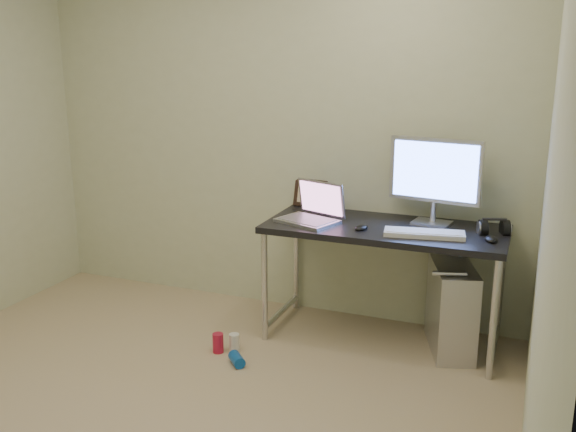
# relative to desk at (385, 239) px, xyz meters

# --- Properties ---
(floor) EXTENTS (3.50, 3.50, 0.00)m
(floor) POSITION_rel_desk_xyz_m (-0.87, -1.43, -0.66)
(floor) COLOR tan
(floor) RESTS_ON ground
(wall_back) EXTENTS (3.50, 0.02, 2.50)m
(wall_back) POSITION_rel_desk_xyz_m (-0.87, 0.32, 0.59)
(wall_back) COLOR beige
(wall_back) RESTS_ON ground
(wall_right) EXTENTS (0.02, 3.50, 2.50)m
(wall_right) POSITION_rel_desk_xyz_m (0.88, -1.43, 0.59)
(wall_right) COLOR beige
(wall_right) RESTS_ON ground
(desk) EXTENTS (1.45, 0.64, 0.75)m
(desk) POSITION_rel_desk_xyz_m (0.00, 0.00, 0.00)
(desk) COLOR black
(desk) RESTS_ON ground
(tower_computer) EXTENTS (0.38, 0.57, 0.58)m
(tower_computer) POSITION_rel_desk_xyz_m (0.42, 0.02, -0.39)
(tower_computer) COLOR #BBBCC0
(tower_computer) RESTS_ON ground
(cable_a) EXTENTS (0.01, 0.16, 0.69)m
(cable_a) POSITION_rel_desk_xyz_m (0.37, 0.27, -0.26)
(cable_a) COLOR black
(cable_a) RESTS_ON ground
(cable_b) EXTENTS (0.02, 0.11, 0.71)m
(cable_b) POSITION_rel_desk_xyz_m (0.46, 0.25, -0.28)
(cable_b) COLOR black
(cable_b) RESTS_ON ground
(can_red) EXTENTS (0.08, 0.08, 0.12)m
(can_red) POSITION_rel_desk_xyz_m (-0.88, -0.55, -0.60)
(can_red) COLOR #B5183A
(can_red) RESTS_ON ground
(can_white) EXTENTS (0.07, 0.07, 0.11)m
(can_white) POSITION_rel_desk_xyz_m (-0.79, -0.50, -0.61)
(can_white) COLOR silver
(can_white) RESTS_ON ground
(can_blue) EXTENTS (0.14, 0.14, 0.07)m
(can_blue) POSITION_rel_desk_xyz_m (-0.70, -0.65, -0.63)
(can_blue) COLOR #0F51B4
(can_blue) RESTS_ON ground
(laptop) EXTENTS (0.43, 0.39, 0.24)m
(laptop) POSITION_rel_desk_xyz_m (-0.45, -0.05, 0.14)
(laptop) COLOR silver
(laptop) RESTS_ON desk
(monitor) EXTENTS (0.57, 0.20, 0.53)m
(monitor) POSITION_rel_desk_xyz_m (0.26, 0.15, 0.40)
(monitor) COLOR silver
(monitor) RESTS_ON desk
(keyboard) EXTENTS (0.48, 0.22, 0.03)m
(keyboard) POSITION_rel_desk_xyz_m (0.26, -0.13, 0.10)
(keyboard) COLOR silver
(keyboard) RESTS_ON desk
(mouse_right) EXTENTS (0.09, 0.13, 0.04)m
(mouse_right) POSITION_rel_desk_xyz_m (0.63, -0.10, 0.11)
(mouse_right) COLOR black
(mouse_right) RESTS_ON desk
(mouse_left) EXTENTS (0.09, 0.12, 0.04)m
(mouse_left) POSITION_rel_desk_xyz_m (-0.12, -0.13, 0.10)
(mouse_left) COLOR black
(mouse_left) RESTS_ON desk
(headphones) EXTENTS (0.20, 0.11, 0.12)m
(headphones) POSITION_rel_desk_xyz_m (0.63, 0.07, 0.12)
(headphones) COLOR black
(headphones) RESTS_ON desk
(picture_frame) EXTENTS (0.25, 0.10, 0.19)m
(picture_frame) POSITION_rel_desk_xyz_m (-0.59, 0.29, 0.18)
(picture_frame) COLOR black
(picture_frame) RESTS_ON desk
(webcam) EXTENTS (0.05, 0.04, 0.13)m
(webcam) POSITION_rel_desk_xyz_m (-0.38, 0.23, 0.18)
(webcam) COLOR silver
(webcam) RESTS_ON desk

